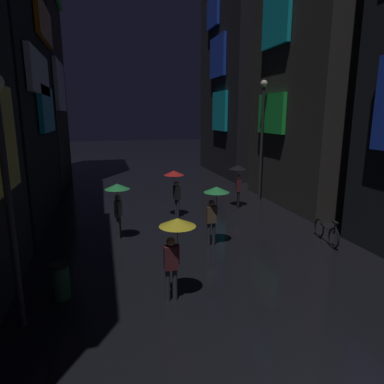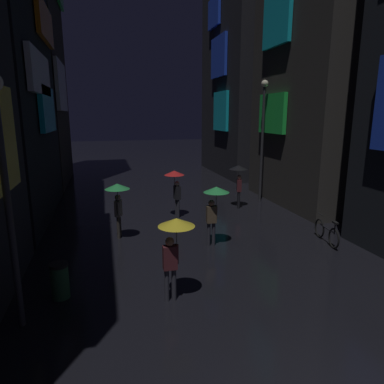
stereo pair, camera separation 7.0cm
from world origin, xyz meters
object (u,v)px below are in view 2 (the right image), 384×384
(pedestrian_foreground_left_green, at_px, (215,200))
(pedestrian_midstreet_left_green, at_px, (118,195))
(streetlamp_left_near, at_px, (4,176))
(trash_bin, at_px, (60,280))
(pedestrian_far_right_red, at_px, (175,181))
(pedestrian_near_crossing_black, at_px, (238,175))
(pedestrian_midstreet_centre_yellow, at_px, (174,236))
(streetlamp_right_far, at_px, (263,128))
(bicycle_parked_at_storefront, at_px, (327,232))

(pedestrian_foreground_left_green, relative_size, pedestrian_midstreet_left_green, 1.00)
(streetlamp_left_near, bearing_deg, trash_bin, 55.83)
(pedestrian_far_right_red, xyz_separation_m, pedestrian_near_crossing_black, (3.35, 0.81, 0.00))
(pedestrian_far_right_red, distance_m, pedestrian_midstreet_left_green, 3.45)
(pedestrian_midstreet_centre_yellow, bearing_deg, pedestrian_far_right_red, 78.13)
(pedestrian_foreground_left_green, height_order, streetlamp_right_far, streetlamp_right_far)
(streetlamp_right_far, bearing_deg, pedestrian_midstreet_left_green, -151.86)
(pedestrian_near_crossing_black, relative_size, streetlamp_right_far, 0.34)
(pedestrian_midstreet_left_green, distance_m, trash_bin, 4.44)
(pedestrian_midstreet_left_green, distance_m, streetlamp_right_far, 8.94)
(pedestrian_far_right_red, bearing_deg, pedestrian_foreground_left_green, -80.45)
(pedestrian_midstreet_centre_yellow, distance_m, streetlamp_right_far, 11.18)
(pedestrian_far_right_red, bearing_deg, trash_bin, -124.52)
(bicycle_parked_at_storefront, bearing_deg, pedestrian_midstreet_centre_yellow, -158.09)
(streetlamp_left_near, xyz_separation_m, trash_bin, (0.70, 1.03, -2.88))
(pedestrian_midstreet_left_green, distance_m, pedestrian_midstreet_centre_yellow, 4.87)
(bicycle_parked_at_storefront, bearing_deg, pedestrian_near_crossing_black, 103.55)
(pedestrian_far_right_red, bearing_deg, streetlamp_right_far, 20.03)
(pedestrian_foreground_left_green, xyz_separation_m, pedestrian_midstreet_left_green, (-3.24, 1.47, 0.00))
(pedestrian_far_right_red, relative_size, streetlamp_left_near, 0.40)
(pedestrian_near_crossing_black, relative_size, bicycle_parked_at_storefront, 1.17)
(trash_bin, bearing_deg, bicycle_parked_at_storefront, 10.57)
(pedestrian_near_crossing_black, bearing_deg, pedestrian_midstreet_centre_yellow, -121.68)
(pedestrian_far_right_red, relative_size, pedestrian_near_crossing_black, 1.00)
(pedestrian_near_crossing_black, xyz_separation_m, pedestrian_midstreet_centre_yellow, (-4.82, -7.80, 0.00))
(pedestrian_near_crossing_black, distance_m, bicycle_parked_at_storefront, 5.65)
(pedestrian_near_crossing_black, xyz_separation_m, streetlamp_right_far, (1.69, 1.03, 2.18))
(bicycle_parked_at_storefront, bearing_deg, pedestrian_foreground_left_green, 168.60)
(streetlamp_right_far, height_order, trash_bin, streetlamp_right_far)
(trash_bin, bearing_deg, streetlamp_left_near, -124.17)
(pedestrian_midstreet_left_green, relative_size, streetlamp_right_far, 0.34)
(pedestrian_foreground_left_green, height_order, pedestrian_midstreet_left_green, same)
(pedestrian_far_right_red, height_order, pedestrian_midstreet_centre_yellow, same)
(pedestrian_near_crossing_black, distance_m, trash_bin, 10.41)
(pedestrian_midstreet_left_green, height_order, streetlamp_left_near, streetlamp_left_near)
(pedestrian_far_right_red, xyz_separation_m, pedestrian_foreground_left_green, (0.63, -3.73, 0.00))
(pedestrian_far_right_red, distance_m, bicycle_parked_at_storefront, 6.61)
(pedestrian_midstreet_centre_yellow, xyz_separation_m, trash_bin, (-2.79, 0.79, -1.20))
(pedestrian_midstreet_centre_yellow, relative_size, streetlamp_left_near, 0.40)
(pedestrian_foreground_left_green, bearing_deg, pedestrian_far_right_red, 99.55)
(pedestrian_foreground_left_green, relative_size, bicycle_parked_at_storefront, 1.17)
(trash_bin, bearing_deg, pedestrian_far_right_red, 55.48)
(bicycle_parked_at_storefront, height_order, streetlamp_right_far, streetlamp_right_far)
(pedestrian_midstreet_centre_yellow, bearing_deg, streetlamp_right_far, 53.61)
(streetlamp_right_far, xyz_separation_m, trash_bin, (-9.30, -8.03, -3.38))
(pedestrian_foreground_left_green, xyz_separation_m, streetlamp_left_near, (-5.59, -3.50, 1.68))
(pedestrian_midstreet_left_green, xyz_separation_m, streetlamp_left_near, (-2.35, -4.97, 1.68))
(streetlamp_right_far, bearing_deg, bicycle_parked_at_storefront, -93.61)
(pedestrian_foreground_left_green, distance_m, streetlamp_left_near, 6.81)
(pedestrian_near_crossing_black, relative_size, streetlamp_left_near, 0.40)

